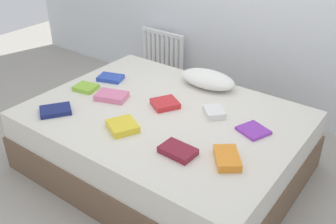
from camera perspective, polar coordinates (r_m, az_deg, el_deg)
name	(u,v)px	position (r m, az deg, el deg)	size (l,w,h in m)	color
ground_plane	(164,166)	(3.13, -0.55, -8.01)	(8.00, 8.00, 0.00)	#9E998E
bed	(164,141)	(2.98, -0.57, -4.27)	(2.00, 1.50, 0.50)	brown
radiator	(163,55)	(4.27, -0.79, 8.55)	(0.54, 0.04, 0.53)	white
pillow	(208,79)	(3.23, 5.94, 4.89)	(0.49, 0.27, 0.13)	white
textbook_red	(165,104)	(2.92, -0.44, 1.26)	(0.18, 0.19, 0.04)	red
textbook_maroon	(178,151)	(2.40, 1.48, -5.78)	(0.22, 0.15, 0.04)	maroon
textbook_pink	(112,96)	(3.06, -8.39, 2.37)	(0.24, 0.16, 0.04)	pink
textbook_yellow	(123,126)	(2.66, -6.77, -2.11)	(0.20, 0.18, 0.05)	yellow
textbook_orange	(227,158)	(2.36, 8.79, -6.78)	(0.23, 0.14, 0.05)	orange
textbook_white	(214,112)	(2.82, 6.87, -0.01)	(0.17, 0.13, 0.05)	white
textbook_purple	(253,130)	(2.68, 12.57, -2.70)	(0.18, 0.17, 0.02)	purple
textbook_navy	(56,110)	(2.96, -16.40, 0.23)	(0.22, 0.16, 0.03)	navy
textbook_blue	(111,78)	(3.38, -8.53, 5.04)	(0.21, 0.15, 0.03)	#2847B7
textbook_lime	(86,88)	(3.25, -12.12, 3.57)	(0.18, 0.15, 0.04)	#8CC638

